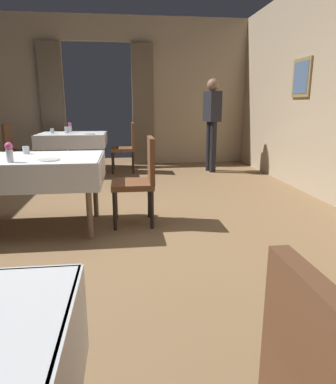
% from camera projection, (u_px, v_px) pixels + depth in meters
% --- Properties ---
extents(ground, '(10.08, 10.08, 0.00)m').
position_uv_depth(ground, '(76.00, 230.00, 3.57)').
color(ground, olive).
extents(wall_back, '(6.40, 0.27, 3.00)m').
position_uv_depth(wall_back, '(98.00, 92.00, 7.23)').
color(wall_back, tan).
rests_on(wall_back, ground).
extents(dining_table_mid, '(1.52, 0.94, 0.75)m').
position_uv_depth(dining_table_mid, '(25.00, 166.00, 3.46)').
color(dining_table_mid, '#7A604C').
rests_on(dining_table_mid, ground).
extents(dining_table_far, '(1.21, 0.98, 0.75)m').
position_uv_depth(dining_table_far, '(73.00, 138.00, 6.37)').
color(dining_table_far, '#7A604C').
rests_on(dining_table_far, ground).
extents(chair_mid_right, '(0.45, 0.44, 0.93)m').
position_uv_depth(chair_mid_right, '(140.00, 177.00, 3.68)').
color(chair_mid_right, black).
rests_on(chair_mid_right, ground).
extents(chair_far_left, '(0.44, 0.44, 0.93)m').
position_uv_depth(chair_far_left, '(16.00, 148.00, 6.19)').
color(chair_far_left, black).
rests_on(chair_far_left, ground).
extents(chair_far_right, '(0.45, 0.44, 0.93)m').
position_uv_depth(chair_far_right, '(127.00, 145.00, 6.57)').
color(chair_far_right, black).
rests_on(chair_far_right, ground).
extents(flower_vase_mid, '(0.07, 0.07, 0.18)m').
position_uv_depth(flower_vase_mid, '(9.00, 152.00, 3.11)').
color(flower_vase_mid, silver).
rests_on(flower_vase_mid, dining_table_mid).
extents(glass_mid_b, '(0.07, 0.07, 0.08)m').
position_uv_depth(glass_mid_b, '(26.00, 150.00, 3.66)').
color(glass_mid_b, silver).
rests_on(glass_mid_b, dining_table_mid).
extents(plate_mid_c, '(0.20, 0.20, 0.01)m').
position_uv_depth(plate_mid_c, '(49.00, 160.00, 3.25)').
color(plate_mid_c, white).
rests_on(plate_mid_c, dining_table_mid).
extents(flower_vase_far, '(0.07, 0.07, 0.18)m').
position_uv_depth(flower_vase_far, '(70.00, 127.00, 6.61)').
color(flower_vase_far, silver).
rests_on(flower_vase_far, dining_table_far).
extents(glass_far_b, '(0.08, 0.08, 0.12)m').
position_uv_depth(glass_far_b, '(67.00, 130.00, 6.36)').
color(glass_far_b, silver).
rests_on(glass_far_b, dining_table_far).
extents(plate_far_c, '(0.21, 0.21, 0.01)m').
position_uv_depth(plate_far_c, '(89.00, 134.00, 6.12)').
color(plate_far_c, white).
rests_on(plate_far_c, dining_table_far).
extents(glass_far_d, '(0.07, 0.07, 0.09)m').
position_uv_depth(glass_far_d, '(52.00, 131.00, 6.32)').
color(glass_far_d, silver).
rests_on(glass_far_d, dining_table_far).
extents(person_waiter_by_doorway, '(0.29, 0.40, 1.72)m').
position_uv_depth(person_waiter_by_doorway, '(212.00, 117.00, 6.51)').
color(person_waiter_by_doorway, black).
rests_on(person_waiter_by_doorway, ground).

